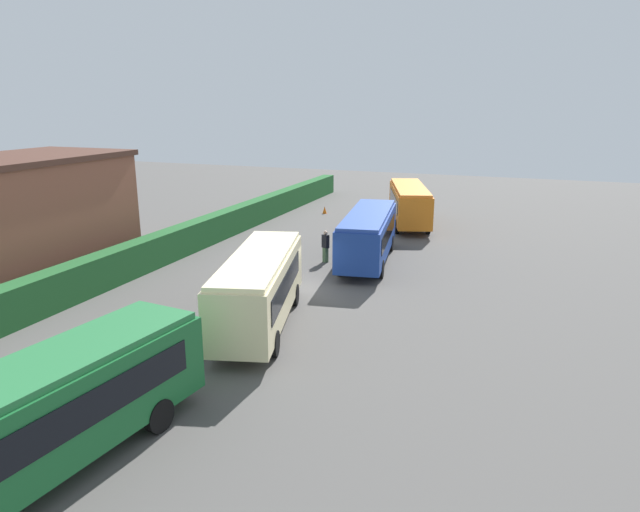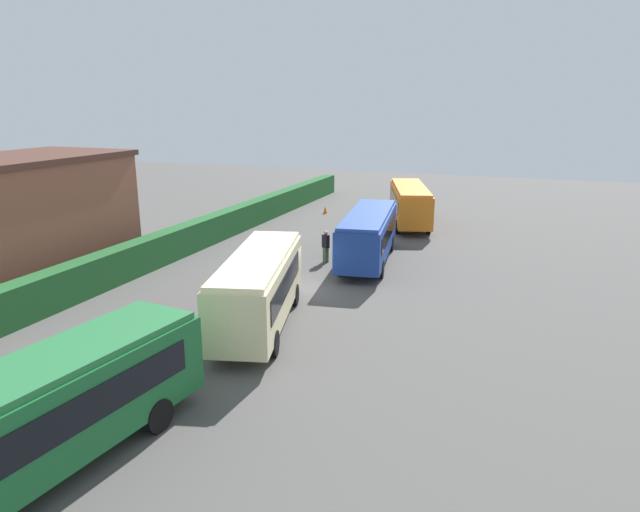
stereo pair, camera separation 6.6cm
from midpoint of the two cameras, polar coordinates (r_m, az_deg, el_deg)
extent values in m
plane|color=#514F4C|center=(28.60, -2.18, -3.56)|extent=(99.79, 99.79, 0.00)
cube|color=#19602D|center=(15.99, -27.52, -14.71)|extent=(10.65, 3.63, 2.30)
cube|color=#27723C|center=(15.44, -28.10, -10.65)|extent=(10.32, 3.40, 0.20)
cube|color=black|center=(15.11, -23.87, -14.85)|extent=(8.10, 0.98, 0.92)
cube|color=black|center=(16.94, -29.31, -12.18)|extent=(8.10, 0.98, 0.92)
cylinder|color=black|center=(17.58, -15.97, -15.15)|extent=(1.03, 0.39, 1.00)
cylinder|color=black|center=(19.04, -21.06, -13.13)|extent=(1.03, 0.39, 1.00)
cube|color=beige|center=(23.77, -6.18, -3.15)|extent=(9.29, 4.63, 2.40)
cube|color=#F8E8B2|center=(23.39, -6.27, -0.12)|extent=(8.98, 4.37, 0.20)
cube|color=black|center=(23.67, -9.19, -2.61)|extent=(6.77, 1.86, 0.96)
cube|color=black|center=(23.19, -3.44, -2.81)|extent=(6.77, 1.86, 0.96)
cube|color=black|center=(27.93, -4.36, 0.32)|extent=(0.54, 1.89, 1.01)
cube|color=silver|center=(27.75, -4.39, 1.78)|extent=(0.38, 1.27, 0.28)
cylinder|color=black|center=(26.97, -7.19, -3.73)|extent=(1.04, 0.53, 1.00)
cylinder|color=black|center=(26.59, -2.61, -3.90)|extent=(1.04, 0.53, 1.00)
cylinder|color=black|center=(21.95, -10.35, -8.43)|extent=(1.04, 0.53, 1.00)
cylinder|color=black|center=(21.48, -4.71, -8.76)|extent=(1.04, 0.53, 1.00)
sphere|color=silver|center=(28.37, -5.60, -1.87)|extent=(0.22, 0.22, 0.22)
sphere|color=silver|center=(28.16, -3.00, -1.95)|extent=(0.22, 0.22, 0.22)
cube|color=navy|center=(33.37, 4.79, 2.14)|extent=(9.75, 3.79, 2.25)
cube|color=#2747A0|center=(33.11, 4.83, 4.21)|extent=(9.44, 3.56, 0.20)
cube|color=black|center=(33.19, 2.63, 2.59)|extent=(7.33, 1.13, 0.90)
cube|color=black|center=(32.89, 6.84, 2.38)|extent=(7.33, 1.13, 0.90)
cube|color=black|center=(37.94, 5.74, 4.14)|extent=(0.33, 1.97, 0.95)
cube|color=silver|center=(37.81, 5.76, 5.14)|extent=(0.24, 1.32, 0.28)
cylinder|color=black|center=(36.63, 3.63, 1.46)|extent=(1.03, 0.42, 1.00)
cylinder|color=black|center=(36.38, 7.08, 1.28)|extent=(1.03, 0.42, 1.00)
cylinder|color=black|center=(31.01, 1.99, -1.08)|extent=(1.03, 0.42, 1.00)
cylinder|color=black|center=(30.72, 6.07, -1.32)|extent=(1.03, 0.42, 1.00)
sphere|color=silver|center=(38.24, 4.71, 2.65)|extent=(0.22, 0.22, 0.22)
sphere|color=silver|center=(38.10, 6.69, 2.55)|extent=(0.22, 0.22, 0.22)
cube|color=orange|center=(43.97, 8.92, 5.23)|extent=(9.52, 5.08, 2.28)
cube|color=orange|center=(43.77, 8.98, 6.83)|extent=(9.20, 4.82, 0.20)
cube|color=black|center=(43.52, 7.38, 5.55)|extent=(6.87, 2.22, 0.91)
cube|color=black|center=(43.77, 10.55, 5.48)|extent=(6.87, 2.22, 0.91)
cube|color=black|center=(48.47, 8.38, 6.51)|extent=(0.63, 1.88, 0.96)
cube|color=silver|center=(48.37, 8.42, 7.31)|extent=(0.44, 1.27, 0.28)
cylinder|color=black|center=(46.89, 7.17, 4.44)|extent=(1.04, 0.57, 1.00)
cylinder|color=black|center=(47.10, 9.84, 4.38)|extent=(1.04, 0.57, 1.00)
cylinder|color=black|center=(41.30, 7.73, 2.94)|extent=(1.04, 0.57, 1.00)
cylinder|color=black|center=(41.54, 10.74, 2.88)|extent=(1.04, 0.57, 1.00)
sphere|color=silver|center=(48.60, 7.56, 5.28)|extent=(0.22, 0.22, 0.22)
sphere|color=silver|center=(48.72, 9.11, 5.25)|extent=(0.22, 0.22, 0.22)
cube|color=#4C6B47|center=(33.57, 0.50, 0.11)|extent=(0.34, 0.35, 0.89)
cube|color=black|center=(33.36, 0.50, 1.50)|extent=(0.43, 0.49, 0.78)
sphere|color=beige|center=(33.25, 0.50, 2.35)|extent=(0.24, 0.24, 0.24)
cube|color=#4C6B47|center=(42.73, 5.25, 3.35)|extent=(0.26, 0.30, 0.89)
cube|color=maroon|center=(42.57, 5.28, 4.45)|extent=(0.30, 0.46, 0.77)
sphere|color=#8C6647|center=(42.48, 5.30, 5.12)|extent=(0.24, 0.24, 0.24)
cube|color=#225B2B|center=(33.08, -17.63, -0.03)|extent=(61.89, 1.12, 1.80)
cube|color=brown|center=(33.75, -28.07, 3.02)|extent=(11.41, 6.41, 6.22)
cube|color=#4C2D23|center=(33.32, -28.78, 8.50)|extent=(11.86, 6.67, 0.30)
cone|color=orange|center=(48.37, 0.43, 4.65)|extent=(0.36, 0.36, 0.60)
camera|label=1|loc=(0.03, -90.07, -0.02)|focal=31.86mm
camera|label=2|loc=(0.03, 89.93, 0.02)|focal=31.86mm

